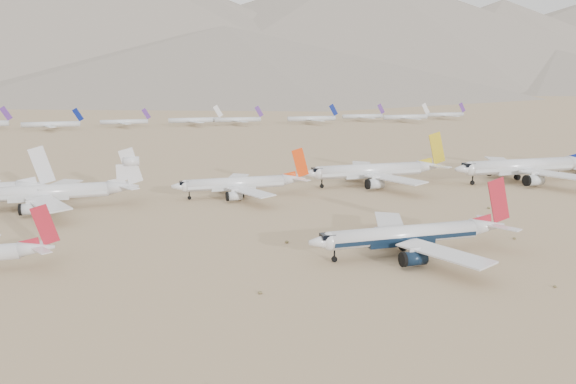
% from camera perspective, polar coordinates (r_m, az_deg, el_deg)
% --- Properties ---
extents(ground, '(7000.00, 7000.00, 0.00)m').
position_cam_1_polar(ground, '(134.89, 14.20, -5.69)').
color(ground, '#927A55').
rests_on(ground, ground).
extents(main_airliner, '(47.15, 46.06, 16.64)m').
position_cam_1_polar(main_airliner, '(129.29, 12.53, -4.26)').
color(main_airliner, silver).
rests_on(main_airliner, ground).
extents(row2_navy_widebody, '(58.81, 57.51, 20.92)m').
position_cam_1_polar(row2_navy_widebody, '(230.14, 23.07, 2.41)').
color(row2_navy_widebody, silver).
rests_on(row2_navy_widebody, ground).
extents(row2_gold_tail, '(53.13, 51.96, 18.92)m').
position_cam_1_polar(row2_gold_tail, '(207.89, 8.90, 2.15)').
color(row2_gold_tail, silver).
rests_on(row2_gold_tail, ground).
extents(row2_orange_tail, '(43.81, 42.86, 15.63)m').
position_cam_1_polar(row2_orange_tail, '(186.56, -4.77, 0.86)').
color(row2_orange_tail, silver).
rests_on(row2_orange_tail, ground).
extents(row2_white_trijet, '(50.50, 49.35, 17.89)m').
position_cam_1_polar(row2_white_trijet, '(183.19, -22.77, 0.02)').
color(row2_white_trijet, silver).
rests_on(row2_white_trijet, ground).
extents(distant_storage_row, '(516.62, 66.00, 14.84)m').
position_cam_1_polar(distant_storage_row, '(449.38, -9.47, 7.18)').
color(distant_storage_row, silver).
rests_on(distant_storage_row, ground).
extents(mountain_range, '(7354.00, 3024.00, 470.00)m').
position_cam_1_polar(mountain_range, '(1770.00, -12.39, 16.48)').
color(mountain_range, slate).
rests_on(mountain_range, ground).
extents(foothills, '(4637.50, 1395.00, 155.00)m').
position_cam_1_polar(foothills, '(1348.18, 10.00, 12.85)').
color(foothills, slate).
rests_on(foothills, ground).
extents(desert_scrub, '(219.83, 121.67, 0.63)m').
position_cam_1_polar(desert_scrub, '(102.85, 7.90, -10.88)').
color(desert_scrub, brown).
rests_on(desert_scrub, ground).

